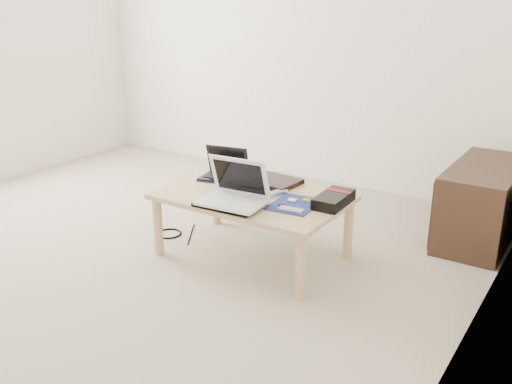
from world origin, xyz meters
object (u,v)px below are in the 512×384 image
Objects in this scene: media_cabinet at (481,203)px; white_laptop at (235,193)px; netbook at (225,172)px; coffee_table at (253,202)px; gpu_box at (334,199)px.

media_cabinet is 2.37× the size of white_laptop.
coffee_table is at bearing -27.07° from netbook.
netbook is (-0.33, 0.17, 0.09)m from coffee_table.
coffee_table is 1.22× the size of media_cabinet.
netbook reaches higher than media_cabinet.
media_cabinet is at bearing 48.83° from white_laptop.
white_laptop reaches higher than gpu_box.
gpu_box is at bearing 33.77° from white_laptop.
netbook is at bearing -148.50° from media_cabinet.
white_laptop is 0.56m from gpu_box.
coffee_table is at bearing -166.97° from gpu_box.
gpu_box is at bearing 13.03° from coffee_table.
netbook reaches higher than gpu_box.
white_laptop is at bearing -131.17° from media_cabinet.
netbook is 1.07× the size of gpu_box.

